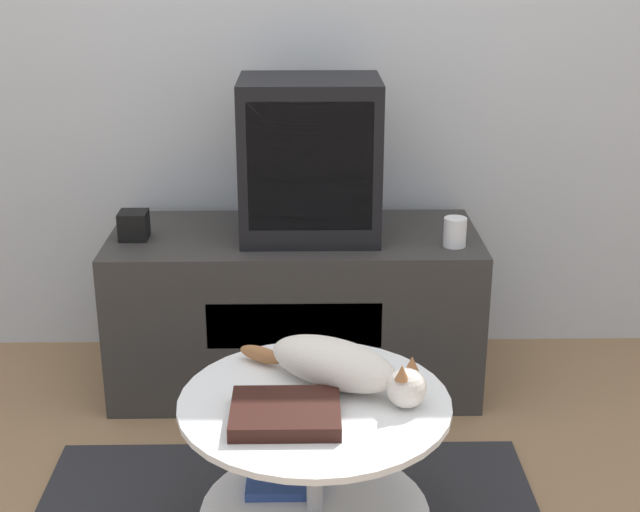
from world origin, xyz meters
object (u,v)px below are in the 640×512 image
at_px(speaker, 134,225).
at_px(dvd_box, 285,413).
at_px(tv, 310,159).
at_px(cat, 341,366).

xyz_separation_m(speaker, dvd_box, (0.56, -1.09, -0.13)).
bearing_deg(speaker, tv, 3.00).
height_order(speaker, dvd_box, speaker).
bearing_deg(speaker, cat, -52.90).
bearing_deg(tv, speaker, -177.00).
height_order(dvd_box, cat, cat).
height_order(tv, dvd_box, tv).
distance_m(speaker, cat, 1.16).
bearing_deg(tv, dvd_box, -93.48).
bearing_deg(speaker, dvd_box, -62.96).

